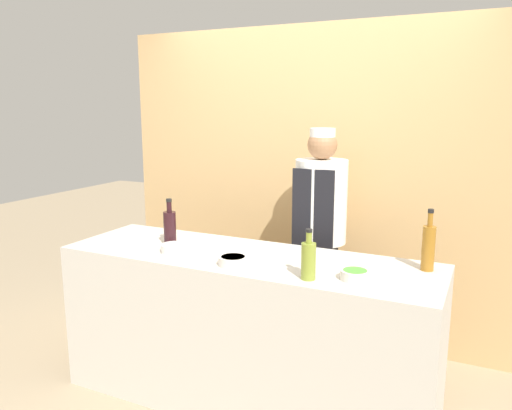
{
  "coord_description": "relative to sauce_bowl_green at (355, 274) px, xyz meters",
  "views": [
    {
      "loc": [
        1.28,
        -2.53,
        1.8
      ],
      "look_at": [
        0.0,
        0.14,
        1.22
      ],
      "focal_mm": 35.0,
      "sensor_mm": 36.0,
      "label": 1
    }
  ],
  "objects": [
    {
      "name": "bottle_wine",
      "position": [
        -1.22,
        0.13,
        0.09
      ],
      "size": [
        0.08,
        0.08,
        0.3
      ],
      "color": "black",
      "rests_on": "counter"
    },
    {
      "name": "cabinet_wall",
      "position": [
        -0.69,
        1.28,
        0.24
      ],
      "size": [
        3.13,
        0.18,
        2.4
      ],
      "color": "tan",
      "rests_on": "ground_plane"
    },
    {
      "name": "bottle_amber",
      "position": [
        0.31,
        0.31,
        0.1
      ],
      "size": [
        0.07,
        0.07,
        0.34
      ],
      "color": "#9E661E",
      "rests_on": "counter"
    },
    {
      "name": "sauce_bowl_yellow",
      "position": [
        -0.67,
        -0.06,
        0.0
      ],
      "size": [
        0.16,
        0.16,
        0.05
      ],
      "color": "silver",
      "rests_on": "counter"
    },
    {
      "name": "chef_center",
      "position": [
        -0.46,
        0.82,
        -0.07
      ],
      "size": [
        0.36,
        0.36,
        1.66
      ],
      "color": "#28282D",
      "rests_on": "ground_plane"
    },
    {
      "name": "cutting_board",
      "position": [
        -0.76,
        0.26,
        -0.02
      ],
      "size": [
        0.29,
        0.18,
        0.02
      ],
      "color": "white",
      "rests_on": "counter"
    },
    {
      "name": "ground_plane",
      "position": [
        -0.69,
        0.13,
        -0.96
      ],
      "size": [
        14.0,
        14.0,
        0.0
      ],
      "primitive_type": "plane",
      "color": "tan"
    },
    {
      "name": "sauce_bowl_purple",
      "position": [
        -1.11,
        0.01,
        -0.0
      ],
      "size": [
        0.16,
        0.16,
        0.05
      ],
      "color": "silver",
      "rests_on": "counter"
    },
    {
      "name": "sauce_bowl_green",
      "position": [
        0.0,
        0.0,
        0.0
      ],
      "size": [
        0.15,
        0.15,
        0.05
      ],
      "color": "silver",
      "rests_on": "counter"
    },
    {
      "name": "bottle_oil",
      "position": [
        -0.22,
        -0.09,
        0.07
      ],
      "size": [
        0.08,
        0.08,
        0.26
      ],
      "color": "olive",
      "rests_on": "counter"
    },
    {
      "name": "counter",
      "position": [
        -0.69,
        0.13,
        -0.5
      ],
      "size": [
        2.26,
        0.69,
        0.94
      ],
      "color": "beige",
      "rests_on": "ground_plane"
    }
  ]
}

